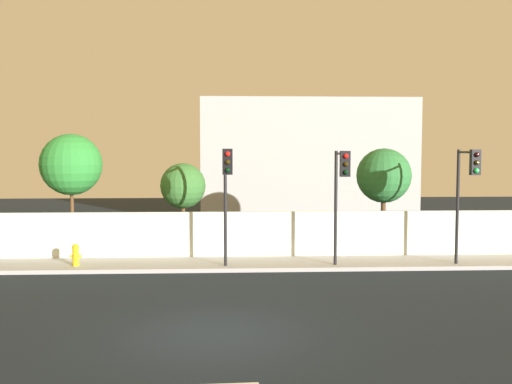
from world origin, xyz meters
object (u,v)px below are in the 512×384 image
object	(u,v)px
traffic_light_left	(341,182)
fire_hydrant	(76,254)
roadside_tree_midleft	(183,186)
traffic_light_center	(467,181)
traffic_light_right	(227,181)
roadside_tree_leftmost	(71,165)
roadside_tree_midright	(384,176)

from	to	relation	value
traffic_light_left	fire_hydrant	size ratio (longest dim) A/B	5.19
traffic_light_left	roadside_tree_midleft	distance (m)	7.08
fire_hydrant	traffic_light_center	bearing A→B (deg)	-3.91
roadside_tree_midleft	traffic_light_right	bearing A→B (deg)	-63.92
traffic_light_right	roadside_tree_midleft	world-z (taller)	traffic_light_right
traffic_light_left	traffic_light_center	distance (m)	4.61
roadside_tree_midleft	fire_hydrant	bearing A→B (deg)	-142.50
traffic_light_left	roadside_tree_leftmost	world-z (taller)	roadside_tree_leftmost
roadside_tree_midleft	roadside_tree_midright	xyz separation A→B (m)	(8.52, -0.00, 0.41)
traffic_light_left	roadside_tree_leftmost	size ratio (longest dim) A/B	0.83
roadside_tree_leftmost	roadside_tree_midright	distance (m)	13.14
traffic_light_center	fire_hydrant	size ratio (longest dim) A/B	5.25
traffic_light_center	roadside_tree_midleft	size ratio (longest dim) A/B	1.11
traffic_light_right	roadside_tree_leftmost	distance (m)	7.48
traffic_light_left	roadside_tree_midleft	xyz separation A→B (m)	(-5.93, 3.86, -0.36)
roadside_tree_midleft	traffic_light_left	bearing A→B (deg)	-33.06
traffic_light_right	roadside_tree_midleft	size ratio (longest dim) A/B	1.11
traffic_light_right	traffic_light_center	bearing A→B (deg)	-0.62
fire_hydrant	roadside_tree_midright	bearing A→B (deg)	13.20
traffic_light_center	roadside_tree_leftmost	distance (m)	15.64
traffic_light_left	roadside_tree_midleft	bearing A→B (deg)	146.94
roadside_tree_leftmost	roadside_tree_midleft	distance (m)	4.70
traffic_light_left	roadside_tree_midright	xyz separation A→B (m)	(2.59, 3.86, 0.04)
traffic_light_center	roadside_tree_midright	bearing A→B (deg)	117.61
traffic_light_left	traffic_light_center	world-z (taller)	traffic_light_center
traffic_light_center	roadside_tree_leftmost	size ratio (longest dim) A/B	0.84
fire_hydrant	roadside_tree_midright	world-z (taller)	roadside_tree_midright
traffic_light_left	traffic_light_center	xyz separation A→B (m)	(4.61, 0.00, 0.03)
roadside_tree_leftmost	traffic_light_left	bearing A→B (deg)	-20.11
traffic_light_left	traffic_light_right	bearing A→B (deg)	178.61
traffic_light_right	roadside_tree_leftmost	size ratio (longest dim) A/B	0.85
fire_hydrant	roadside_tree_midleft	size ratio (longest dim) A/B	0.21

